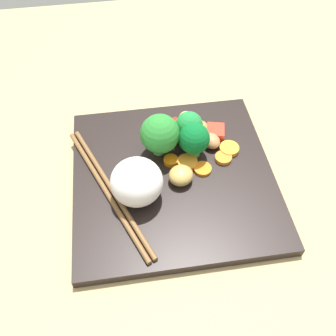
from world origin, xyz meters
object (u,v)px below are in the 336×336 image
Objects in this scene: square_plate at (173,177)px; broccoli_floret_2 at (189,126)px; rice_mound at (137,182)px; chopstick_pair at (108,190)px; carrot_slice_4 at (173,160)px.

square_plate is 7.95cm from broccoli_floret_2.
square_plate is 4.97× the size of broccoli_floret_2.
rice_mound is 5.07cm from chopstick_pair.
broccoli_floret_2 is (8.73, -8.78, 0.45)cm from rice_mound.
carrot_slice_4 and chopstick_pair have the same top height.
rice_mound reaches higher than broccoli_floret_2.
rice_mound reaches higher than carrot_slice_4.
chopstick_pair is at bearing 70.93° from rice_mound.
square_plate is 13.45× the size of carrot_slice_4.
carrot_slice_4 reaches higher than square_plate.
broccoli_floret_2 is 15.09cm from chopstick_pair.
square_plate is at bearing 150.00° from broccoli_floret_2.
broccoli_floret_2 reaches higher than carrot_slice_4.
carrot_slice_4 is at bearing -47.89° from rice_mound.
square_plate is 7.35cm from rice_mound.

